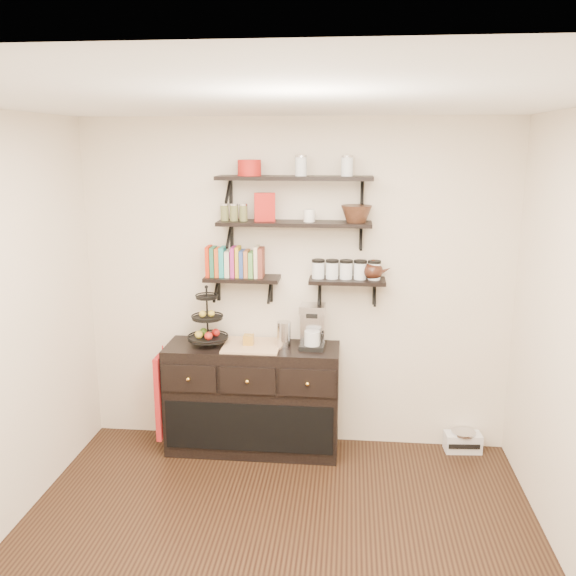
{
  "coord_description": "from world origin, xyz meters",
  "views": [
    {
      "loc": [
        0.43,
        -3.09,
        2.48
      ],
      "look_at": [
        -0.0,
        1.15,
        1.48
      ],
      "focal_mm": 38.0,
      "sensor_mm": 36.0,
      "label": 1
    }
  ],
  "objects_px": {
    "fruit_stand": "(208,326)",
    "radio": "(463,441)",
    "sideboard": "(253,398)",
    "coffee_maker": "(313,327)"
  },
  "relations": [
    {
      "from": "fruit_stand",
      "to": "radio",
      "type": "bearing_deg",
      "value": 3.52
    },
    {
      "from": "sideboard",
      "to": "fruit_stand",
      "type": "distance_m",
      "value": 0.71
    },
    {
      "from": "fruit_stand",
      "to": "sideboard",
      "type": "bearing_deg",
      "value": -0.52
    },
    {
      "from": "sideboard",
      "to": "radio",
      "type": "bearing_deg",
      "value": 4.35
    },
    {
      "from": "coffee_maker",
      "to": "radio",
      "type": "height_order",
      "value": "coffee_maker"
    },
    {
      "from": "sideboard",
      "to": "coffee_maker",
      "type": "relative_size",
      "value": 3.89
    },
    {
      "from": "sideboard",
      "to": "radio",
      "type": "distance_m",
      "value": 1.78
    },
    {
      "from": "fruit_stand",
      "to": "coffee_maker",
      "type": "xyz_separation_m",
      "value": [
        0.84,
        0.02,
        0.01
      ]
    },
    {
      "from": "sideboard",
      "to": "fruit_stand",
      "type": "height_order",
      "value": "fruit_stand"
    },
    {
      "from": "sideboard",
      "to": "radio",
      "type": "relative_size",
      "value": 4.59
    }
  ]
}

